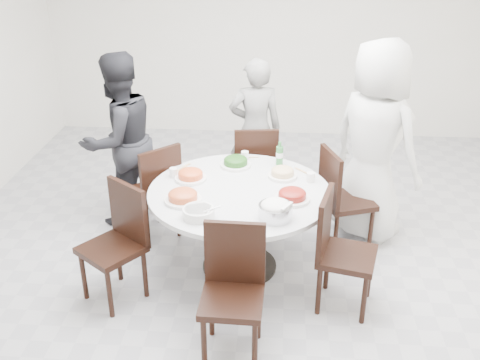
# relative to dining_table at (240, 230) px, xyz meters

# --- Properties ---
(floor) EXTENTS (6.00, 6.00, 0.01)m
(floor) POSITION_rel_dining_table_xyz_m (0.22, 0.29, -0.38)
(floor) COLOR #B0B0B5
(floor) RESTS_ON ground
(wall_back) EXTENTS (6.00, 0.01, 2.80)m
(wall_back) POSITION_rel_dining_table_xyz_m (0.22, 3.29, 1.02)
(wall_back) COLOR white
(wall_back) RESTS_ON ground
(dining_table) EXTENTS (1.50, 1.50, 0.75)m
(dining_table) POSITION_rel_dining_table_xyz_m (0.00, 0.00, 0.00)
(dining_table) COLOR silver
(dining_table) RESTS_ON floor
(chair_ne) EXTENTS (0.53, 0.53, 0.95)m
(chair_ne) POSITION_rel_dining_table_xyz_m (0.94, 0.45, 0.10)
(chair_ne) COLOR black
(chair_ne) RESTS_ON floor
(chair_n) EXTENTS (0.47, 0.47, 0.95)m
(chair_n) POSITION_rel_dining_table_xyz_m (0.07, 1.05, 0.10)
(chair_n) COLOR black
(chair_n) RESTS_ON floor
(chair_nw) EXTENTS (0.59, 0.59, 0.95)m
(chair_nw) POSITION_rel_dining_table_xyz_m (-0.86, 0.47, 0.10)
(chair_nw) COLOR black
(chair_nw) RESTS_ON floor
(chair_sw) EXTENTS (0.59, 0.59, 0.95)m
(chair_sw) POSITION_rel_dining_table_xyz_m (-0.96, -0.50, 0.10)
(chair_sw) COLOR black
(chair_sw) RESTS_ON floor
(chair_s) EXTENTS (0.43, 0.43, 0.95)m
(chair_s) POSITION_rel_dining_table_xyz_m (0.03, -1.05, 0.10)
(chair_s) COLOR black
(chair_s) RESTS_ON floor
(chair_se) EXTENTS (0.51, 0.51, 0.95)m
(chair_se) POSITION_rel_dining_table_xyz_m (0.85, -0.45, 0.10)
(chair_se) COLOR black
(chair_se) RESTS_ON floor
(diner_right) EXTENTS (1.06, 1.06, 1.86)m
(diner_right) POSITION_rel_dining_table_xyz_m (1.16, 0.68, 0.56)
(diner_right) COLOR silver
(diner_right) RESTS_ON floor
(diner_middle) EXTENTS (0.60, 0.44, 1.50)m
(diner_middle) POSITION_rel_dining_table_xyz_m (0.05, 1.40, 0.38)
(diner_middle) COLOR black
(diner_middle) RESTS_ON floor
(diner_left) EXTENTS (1.01, 1.03, 1.68)m
(diner_left) POSITION_rel_dining_table_xyz_m (-1.20, 0.78, 0.46)
(diner_left) COLOR black
(diner_left) RESTS_ON floor
(dish_greens) EXTENTS (0.27, 0.27, 0.07)m
(dish_greens) POSITION_rel_dining_table_xyz_m (-0.07, 0.47, 0.41)
(dish_greens) COLOR white
(dish_greens) RESTS_ON dining_table
(dish_pale) EXTENTS (0.25, 0.25, 0.07)m
(dish_pale) POSITION_rel_dining_table_xyz_m (0.35, 0.28, 0.41)
(dish_pale) COLOR white
(dish_pale) RESTS_ON dining_table
(dish_orange) EXTENTS (0.27, 0.27, 0.07)m
(dish_orange) POSITION_rel_dining_table_xyz_m (-0.43, 0.17, 0.41)
(dish_orange) COLOR white
(dish_orange) RESTS_ON dining_table
(dish_redbrown) EXTENTS (0.28, 0.28, 0.07)m
(dish_redbrown) POSITION_rel_dining_table_xyz_m (0.43, -0.14, 0.41)
(dish_redbrown) COLOR white
(dish_redbrown) RESTS_ON dining_table
(dish_tofu) EXTENTS (0.30, 0.30, 0.08)m
(dish_tofu) POSITION_rel_dining_table_xyz_m (-0.43, -0.22, 0.41)
(dish_tofu) COLOR white
(dish_tofu) RESTS_ON dining_table
(rice_bowl) EXTENTS (0.25, 0.25, 0.11)m
(rice_bowl) POSITION_rel_dining_table_xyz_m (0.30, -0.43, 0.43)
(rice_bowl) COLOR silver
(rice_bowl) RESTS_ON dining_table
(soup_bowl) EXTENTS (0.24, 0.24, 0.07)m
(soup_bowl) POSITION_rel_dining_table_xyz_m (-0.27, -0.46, 0.41)
(soup_bowl) COLOR white
(soup_bowl) RESTS_ON dining_table
(beverage_bottle) EXTENTS (0.06, 0.06, 0.22)m
(beverage_bottle) POSITION_rel_dining_table_xyz_m (0.32, 0.54, 0.48)
(beverage_bottle) COLOR #2E7537
(beverage_bottle) RESTS_ON dining_table
(tea_cups) EXTENTS (0.07, 0.07, 0.08)m
(tea_cups) POSITION_rel_dining_table_xyz_m (-0.04, 0.66, 0.42)
(tea_cups) COLOR white
(tea_cups) RESTS_ON dining_table
(chopsticks) EXTENTS (0.24, 0.04, 0.01)m
(chopsticks) POSITION_rel_dining_table_xyz_m (0.04, 0.69, 0.38)
(chopsticks) COLOR tan
(chopsticks) RESTS_ON dining_table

